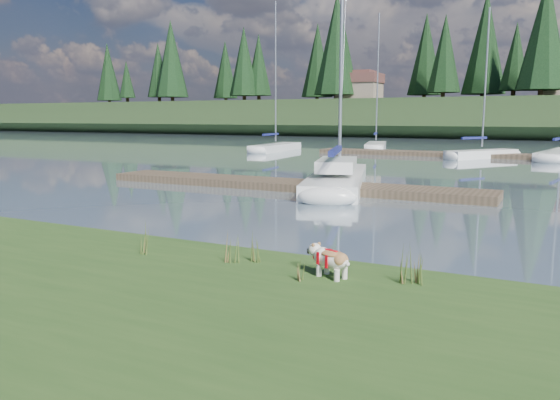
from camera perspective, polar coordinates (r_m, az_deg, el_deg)
The scene contains 23 objects.
ground at distance 40.77m, azimuth 19.17°, elevation 4.26°, with size 200.00×200.00×0.00m, color slate.
bank at distance 7.56m, azimuth -24.52°, elevation -12.70°, with size 60.00×9.00×0.35m, color #2E4C1C.
ridge at distance 83.47m, azimuth 23.49°, elevation 7.79°, with size 200.00×20.00×5.00m, color #203218.
bulldog at distance 8.56m, azimuth 5.31°, elevation -6.08°, with size 0.83×0.51×0.49m.
sailboat_main at distance 22.96m, azimuth 6.20°, elevation 2.64°, with size 4.79×10.24×14.39m.
dock_near at distance 21.72m, azimuth 0.58°, elevation 1.63°, with size 16.00×2.00×0.30m, color #4C3D2C.
dock_far at distance 40.54m, azimuth 21.99°, elevation 4.30°, with size 26.00×2.20×0.30m, color #4C3D2C.
sailboat_bg_0 at distance 46.11m, azimuth -0.09°, elevation 5.61°, with size 2.20×8.44×12.06m.
sailboat_bg_1 at distance 48.89m, azimuth 10.02°, elevation 5.66°, with size 3.38×7.83×11.52m.
sailboat_bg_2 at distance 40.22m, azimuth 20.86°, elevation 4.59°, with size 4.80×6.16×10.05m.
weed_0 at distance 9.43m, azimuth -4.89°, elevation -4.98°, with size 0.17×0.14×0.61m.
weed_1 at distance 9.39m, azimuth -2.60°, elevation -5.13°, with size 0.17×0.14×0.57m.
weed_2 at distance 8.42m, azimuth 13.17°, elevation -6.68°, with size 0.17×0.14×0.67m.
weed_3 at distance 10.28m, azimuth -13.81°, elevation -4.06°, with size 0.17×0.14×0.61m.
weed_4 at distance 8.41m, azimuth 2.43°, elevation -7.28°, with size 0.17×0.14×0.40m.
weed_5 at distance 8.47m, azimuth 14.46°, elevation -6.96°, with size 0.17×0.14×0.57m.
mud_lip at distance 10.72m, azimuth -5.69°, elevation -6.28°, with size 60.00×0.50×0.14m, color #33281C.
conifer_0 at distance 98.72m, azimuth -11.29°, elevation 14.27°, with size 5.72×5.72×14.15m.
conifer_1 at distance 93.60m, azimuth -2.24°, elevation 13.90°, with size 4.40×4.40×11.30m.
conifer_2 at distance 84.74m, azimuth 5.94°, elevation 15.95°, with size 6.60×6.60×16.05m.
conifer_3 at distance 84.23m, azimuth 16.82°, elevation 14.44°, with size 4.84×4.84×12.25m.
conifer_4 at distance 77.01m, azimuth 25.92°, elevation 15.54°, with size 6.16×6.16×15.10m.
house_0 at distance 85.02m, azimuth 8.29°, elevation 11.66°, with size 6.30×5.30×4.65m.
Camera 1 is at (5.63, -10.28, 2.84)m, focal length 35.00 mm.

